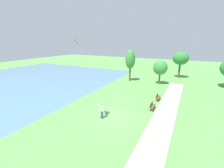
{
  "coord_description": "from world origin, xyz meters",
  "views": [
    {
      "loc": [
        6.95,
        -13.82,
        8.26
      ],
      "look_at": [
        -0.51,
        0.61,
        3.64
      ],
      "focal_mm": 24.47,
      "sensor_mm": 36.0,
      "label": 1
    }
  ],
  "objects": [
    {
      "name": "lake_water",
      "position": [
        -24.98,
        4.0,
        0.0
      ],
      "size": [
        36.0,
        44.0,
        0.01
      ],
      "primitive_type": "cube",
      "color": "teal",
      "rests_on": "ground"
    },
    {
      "name": "ground_plane",
      "position": [
        0.0,
        0.0,
        0.0
      ],
      "size": [
        120.0,
        120.0,
        0.0
      ],
      "primitive_type": "plane",
      "color": "#569947"
    },
    {
      "name": "tree_treeline_left",
      "position": [
        1.85,
        16.34,
        3.24
      ],
      "size": [
        2.69,
        2.38,
        4.71
      ],
      "color": "brown",
      "rests_on": "ground"
    },
    {
      "name": "flying_kite",
      "position": [
        -1.9,
        -2.86,
        8.23
      ],
      "size": [
        1.29,
        2.39,
        6.87
      ],
      "color": "red"
    },
    {
      "name": "park_bench_far_walkway",
      "position": [
        3.34,
        7.49,
        0.51
      ],
      "size": [
        0.45,
        1.5,
        0.88
      ],
      "color": "brown",
      "rests_on": "ground"
    },
    {
      "name": "walkway_path",
      "position": [
        5.04,
        2.0,
        0.01
      ],
      "size": [
        2.52,
        32.01,
        0.02
      ],
      "primitive_type": "cube",
      "rotation": [
        0.0,
        0.0,
        0.0
      ],
      "color": "#B7AD99",
      "rests_on": "ground"
    },
    {
      "name": "park_bench_near_walkway",
      "position": [
        3.36,
        3.99,
        0.51
      ],
      "size": [
        0.45,
        1.5,
        0.88
      ],
      "color": "brown",
      "rests_on": "ground"
    },
    {
      "name": "tree_treeline_right",
      "position": [
        4.81,
        23.91,
        4.38
      ],
      "size": [
        3.4,
        2.86,
        5.92
      ],
      "color": "brown",
      "rests_on": "ground"
    },
    {
      "name": "person_kite_flyer",
      "position": [
        -1.03,
        -0.81,
        1.05
      ],
      "size": [
        0.5,
        0.63,
        1.83
      ],
      "color": "#232328",
      "rests_on": "ground"
    },
    {
      "name": "tree_treeline_center",
      "position": [
        -4.21,
        15.97,
        4.46
      ],
      "size": [
        2.03,
        1.98,
        6.5
      ],
      "color": "brown",
      "rests_on": "ground"
    }
  ]
}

